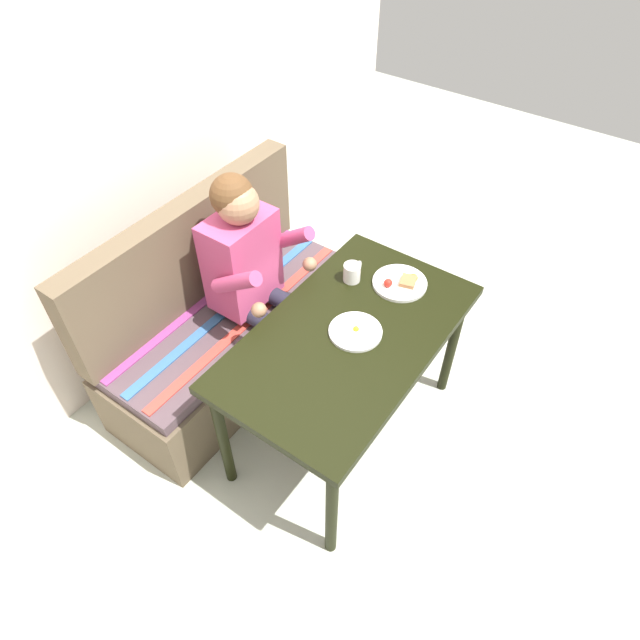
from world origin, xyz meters
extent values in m
plane|color=#B0B4A3|center=(0.00, 0.00, 0.00)|extent=(8.00, 8.00, 0.00)
cube|color=silver|center=(0.00, 1.27, 1.30)|extent=(4.40, 0.10, 2.60)
cube|color=black|center=(0.00, 0.00, 0.71)|extent=(1.20, 0.70, 0.04)
cylinder|color=black|center=(-0.54, -0.29, 0.34)|extent=(0.05, 0.05, 0.69)
cylinder|color=black|center=(0.54, -0.29, 0.34)|extent=(0.05, 0.05, 0.69)
cylinder|color=black|center=(-0.54, 0.29, 0.34)|extent=(0.05, 0.05, 0.69)
cylinder|color=black|center=(0.54, 0.29, 0.34)|extent=(0.05, 0.05, 0.69)
cube|color=brown|center=(0.00, 0.72, 0.20)|extent=(1.44, 0.56, 0.40)
cube|color=#4F3D44|center=(0.00, 0.72, 0.43)|extent=(1.40, 0.52, 0.06)
cube|color=brown|center=(0.00, 0.94, 0.73)|extent=(1.44, 0.12, 0.54)
cube|color=#C63D33|center=(0.00, 0.58, 0.46)|extent=(1.38, 0.05, 0.01)
cube|color=#336099|center=(0.00, 0.72, 0.46)|extent=(1.38, 0.05, 0.01)
cube|color=#93387A|center=(0.00, 0.86, 0.46)|extent=(1.38, 0.05, 0.01)
cube|color=#B73F6B|center=(0.08, 0.66, 0.76)|extent=(0.34, 0.22, 0.48)
sphere|color=#9E7051|center=(0.08, 0.64, 1.09)|extent=(0.19, 0.19, 0.19)
sphere|color=brown|center=(0.08, 0.67, 1.12)|extent=(0.19, 0.19, 0.19)
cylinder|color=#B73F6B|center=(-0.11, 0.52, 0.83)|extent=(0.07, 0.29, 0.23)
cylinder|color=#B73F6B|center=(0.27, 0.52, 0.83)|extent=(0.07, 0.29, 0.23)
sphere|color=#9E7051|center=(-0.11, 0.40, 0.73)|extent=(0.07, 0.07, 0.07)
sphere|color=#9E7051|center=(0.27, 0.40, 0.73)|extent=(0.07, 0.07, 0.07)
cylinder|color=#232333|center=(-0.01, 0.49, 0.52)|extent=(0.09, 0.34, 0.09)
cylinder|color=#232333|center=(-0.01, 0.32, 0.26)|extent=(0.08, 0.08, 0.52)
cube|color=black|center=(-0.01, 0.26, 0.03)|extent=(0.09, 0.20, 0.05)
cylinder|color=#232333|center=(0.16, 0.49, 0.52)|extent=(0.09, 0.34, 0.09)
cylinder|color=#232333|center=(0.16, 0.32, 0.26)|extent=(0.08, 0.08, 0.52)
cube|color=black|center=(0.16, 0.26, 0.03)|extent=(0.09, 0.20, 0.05)
cylinder|color=white|center=(0.39, -0.02, 0.74)|extent=(0.25, 0.25, 0.02)
cube|color=#9D663D|center=(0.41, -0.06, 0.76)|extent=(0.10, 0.09, 0.02)
sphere|color=red|center=(0.34, 0.01, 0.76)|extent=(0.04, 0.04, 0.04)
ellipsoid|color=#CC6623|center=(0.44, -0.06, 0.76)|extent=(0.06, 0.05, 0.02)
cylinder|color=white|center=(0.02, -0.02, 0.74)|extent=(0.23, 0.23, 0.01)
ellipsoid|color=white|center=(0.02, -0.02, 0.75)|extent=(0.09, 0.08, 0.01)
sphere|color=yellow|center=(0.01, -0.03, 0.76)|extent=(0.03, 0.03, 0.03)
cylinder|color=white|center=(0.29, 0.18, 0.77)|extent=(0.08, 0.08, 0.09)
cylinder|color=brown|center=(0.29, 0.18, 0.81)|extent=(0.07, 0.07, 0.01)
torus|color=white|center=(0.34, 0.18, 0.78)|extent=(0.05, 0.01, 0.05)
camera|label=1|loc=(-1.37, -0.82, 2.45)|focal=31.09mm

